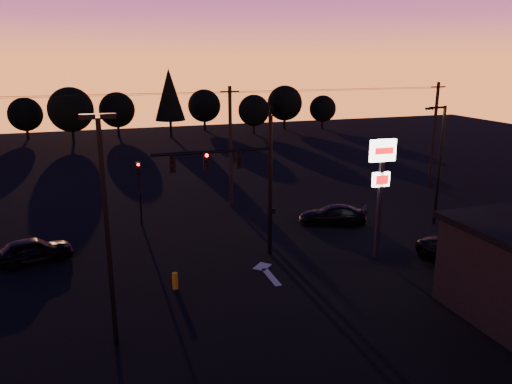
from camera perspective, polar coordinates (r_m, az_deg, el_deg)
ground at (r=25.26m, az=1.46°, el=-10.75°), size 120.00×120.00×0.00m
lane_arrow at (r=26.83m, az=1.25°, el=-9.11°), size 1.20×3.10×0.01m
traffic_signal_mast at (r=27.16m, az=-1.53°, el=2.20°), size 6.79×0.52×8.58m
secondary_signal at (r=33.94m, az=-13.19°, el=0.86°), size 0.30×0.31×4.35m
parking_lot_light at (r=19.23m, az=-16.75°, el=-2.99°), size 1.25×0.30×9.14m
pylon_sign at (r=27.88m, az=14.12°, el=2.03°), size 1.50×0.28×6.80m
streetlight at (r=35.13m, az=20.17°, el=3.41°), size 1.55×0.35×8.00m
utility_pole_1 at (r=37.22m, az=-2.93°, el=5.22°), size 1.40×0.26×9.00m
utility_pole_2 at (r=45.40m, az=19.65°, el=6.18°), size 1.40×0.26×9.00m
power_wires at (r=36.74m, az=-3.02°, el=11.34°), size 36.00×1.22×0.07m
bollard at (r=25.17m, az=-9.23°, el=-9.99°), size 0.28×0.28×0.84m
tree_1 at (r=75.17m, az=-24.87°, el=8.05°), size 4.54×4.54×5.71m
tree_2 at (r=69.69m, az=-20.42°, el=8.82°), size 5.77×5.78×7.26m
tree_3 at (r=73.79m, az=-15.60°, el=9.03°), size 4.95×4.95×6.22m
tree_4 at (r=71.33m, az=-9.87°, el=10.92°), size 4.18×4.18×9.50m
tree_5 at (r=77.52m, az=-5.93°, el=9.78°), size 4.95×4.95×6.22m
tree_6 at (r=73.37m, az=-0.24°, el=9.30°), size 4.54×4.54×5.71m
tree_7 at (r=78.16m, az=3.30°, el=10.11°), size 5.36×5.36×6.74m
tree_8 at (r=79.75m, az=7.63°, el=9.43°), size 4.12×4.12×5.19m
car_left at (r=30.36m, az=-24.17°, el=-6.10°), size 4.46×2.62×1.42m
car_right at (r=34.32m, az=8.76°, el=-2.59°), size 4.88×3.51×1.31m
suv_parked at (r=29.25m, az=22.38°, el=-6.73°), size 2.71×5.19×1.39m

